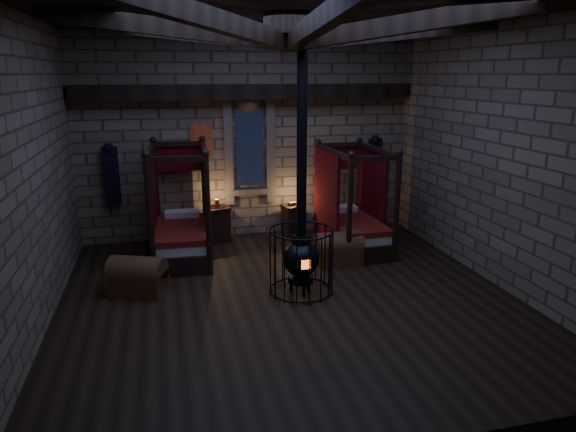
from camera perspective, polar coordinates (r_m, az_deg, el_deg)
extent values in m
cube|color=black|center=(8.18, 0.11, -9.08)|extent=(7.00, 7.00, 0.01)
cube|color=#847054|center=(10.94, -4.37, 8.64)|extent=(7.00, 0.02, 4.20)
cube|color=#847054|center=(4.33, 11.41, -2.41)|extent=(7.00, 0.02, 4.20)
cube|color=#847054|center=(7.53, -26.77, 3.85)|extent=(0.02, 7.00, 4.20)
cube|color=#847054|center=(9.04, 22.31, 6.07)|extent=(0.02, 7.00, 4.20)
cube|color=black|center=(7.47, 0.13, 21.62)|extent=(7.00, 7.00, 0.01)
cube|color=black|center=(10.69, -4.31, 13.59)|extent=(6.86, 0.35, 0.30)
cylinder|color=black|center=(7.46, 0.13, 20.48)|extent=(0.70, 0.70, 0.25)
cube|color=black|center=(10.92, -4.30, 7.57)|extent=(0.55, 0.04, 1.60)
cube|color=maroon|center=(10.78, -9.63, 8.37)|extent=(0.45, 0.03, 0.65)
cube|color=black|center=(10.78, -19.02, 4.23)|extent=(0.30, 0.10, 1.15)
cube|color=black|center=(11.68, 9.58, 5.69)|extent=(0.30, 0.10, 1.15)
cube|color=black|center=(10.03, -11.61, -3.61)|extent=(1.14, 2.05, 0.34)
cube|color=beige|center=(9.94, -11.69, -2.15)|extent=(1.02, 1.89, 0.21)
cube|color=maroon|center=(9.90, -11.73, -1.41)|extent=(1.08, 1.93, 0.10)
cube|color=beige|center=(10.58, -11.72, 0.22)|extent=(0.69, 0.37, 0.13)
cube|color=#5A070C|center=(10.60, -12.03, 6.33)|extent=(1.05, 0.11, 0.53)
cylinder|color=black|center=(8.88, -15.05, -0.39)|extent=(0.11, 0.11, 2.11)
cylinder|color=black|center=(10.73, -14.37, 2.38)|extent=(0.11, 0.11, 2.11)
cylinder|color=black|center=(8.85, -8.87, -0.08)|extent=(0.11, 0.11, 2.11)
cylinder|color=black|center=(10.71, -9.26, 2.64)|extent=(0.11, 0.11, 2.11)
cube|color=#5A070C|center=(10.07, -14.76, 1.78)|extent=(0.14, 1.44, 1.87)
cube|color=#5A070C|center=(10.04, -8.99, 2.08)|extent=(0.14, 1.44, 1.87)
cube|color=black|center=(10.42, 7.19, -2.71)|extent=(1.03, 1.93, 0.33)
cube|color=beige|center=(10.34, 7.24, -1.36)|extent=(0.92, 1.78, 0.20)
cube|color=maroon|center=(10.31, 7.27, -0.67)|extent=(0.97, 1.82, 0.09)
cube|color=beige|center=(10.91, 5.91, 0.78)|extent=(0.65, 0.33, 0.13)
cube|color=#5A070C|center=(10.92, 5.60, 6.46)|extent=(1.01, 0.07, 0.50)
cylinder|color=black|center=(9.20, 6.86, 0.32)|extent=(0.10, 0.10, 2.02)
cylinder|color=black|center=(10.87, 3.29, 2.78)|extent=(0.10, 0.10, 2.02)
cylinder|color=black|center=(9.57, 11.97, 0.69)|extent=(0.10, 0.10, 2.02)
cylinder|color=black|center=(11.19, 7.76, 3.03)|extent=(0.10, 0.10, 2.02)
cube|color=#5A070C|center=(10.26, 4.27, 2.25)|extent=(0.08, 1.38, 1.79)
cube|color=#5A070C|center=(10.61, 9.24, 2.54)|extent=(0.08, 1.38, 1.79)
cube|color=#59331C|center=(8.62, -16.32, -7.13)|extent=(0.99, 0.81, 0.36)
cylinder|color=#59331C|center=(8.56, -16.41, -6.02)|extent=(0.99, 0.81, 0.52)
cube|color=#A68333|center=(8.79, -18.70, -6.89)|extent=(0.25, 0.52, 0.38)
cube|color=#A68333|center=(8.47, -13.84, -7.36)|extent=(0.25, 0.52, 0.38)
cube|color=#59331C|center=(9.57, 5.58, -4.27)|extent=(0.86, 0.55, 0.35)
cylinder|color=#59331C|center=(9.51, 5.61, -3.29)|extent=(0.86, 0.55, 0.51)
cube|color=#A68333|center=(9.47, 3.32, -4.45)|extent=(0.07, 0.53, 0.37)
cube|color=#A68333|center=(9.69, 7.79, -4.10)|extent=(0.07, 0.53, 0.37)
cube|color=black|center=(10.79, -7.81, -1.03)|extent=(0.51, 0.50, 0.71)
cube|color=black|center=(10.69, -7.88, 0.90)|extent=(0.56, 0.55, 0.04)
cylinder|color=#A68333|center=(10.67, -7.90, 1.43)|extent=(0.10, 0.10, 0.16)
cube|color=black|center=(11.07, 0.52, -0.60)|extent=(0.46, 0.45, 0.65)
cube|color=black|center=(10.98, 0.53, 1.12)|extent=(0.51, 0.49, 0.04)
cube|color=#59331C|center=(10.97, 0.53, 1.41)|extent=(0.19, 0.15, 0.05)
cylinder|color=black|center=(8.31, 1.44, -6.96)|extent=(0.42, 0.42, 0.10)
sphere|color=black|center=(8.18, 1.45, -4.74)|extent=(0.58, 0.58, 0.58)
cylinder|color=black|center=(8.08, 1.47, -2.66)|extent=(0.29, 0.29, 0.15)
cube|color=#FF5914|center=(7.93, 2.01, -5.42)|extent=(0.15, 0.02, 0.15)
cylinder|color=black|center=(7.73, 1.55, 8.74)|extent=(0.16, 0.16, 3.11)
torus|color=black|center=(8.38, 1.43, -8.14)|extent=(1.03, 1.03, 0.03)
torus|color=black|center=(8.03, 1.48, -1.60)|extent=(1.03, 1.03, 0.03)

